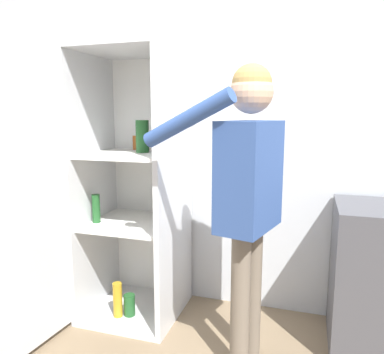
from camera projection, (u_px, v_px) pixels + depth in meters
name	position (u px, v px, depth m)	size (l,w,h in m)	color
wall_back	(203.00, 133.00, 2.75)	(7.00, 0.06, 2.55)	silver
refrigerator	(115.00, 189.00, 2.52)	(0.75, 1.29, 1.84)	silver
person	(248.00, 180.00, 1.97)	(0.72, 0.52, 1.67)	#726656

